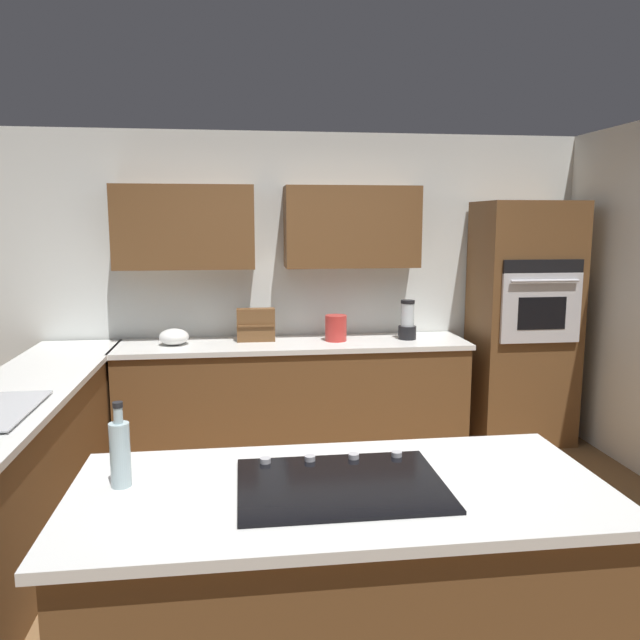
{
  "coord_description": "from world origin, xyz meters",
  "views": [
    {
      "loc": [
        0.52,
        3.22,
        1.87
      ],
      "look_at": [
        -0.05,
        -1.23,
        1.16
      ],
      "focal_mm": 34.9,
      "sensor_mm": 36.0,
      "label": 1
    }
  ],
  "objects": [
    {
      "name": "ground_plane",
      "position": [
        0.0,
        0.0,
        0.0
      ],
      "size": [
        14.0,
        14.0,
        0.0
      ],
      "primitive_type": "plane",
      "color": "brown"
    },
    {
      "name": "wall_back",
      "position": [
        0.07,
        -2.05,
        1.43
      ],
      "size": [
        6.0,
        0.44,
        2.6
      ],
      "color": "silver",
      "rests_on": "ground"
    },
    {
      "name": "lower_cabinets_back",
      "position": [
        0.1,
        -1.72,
        0.43
      ],
      "size": [
        2.8,
        0.6,
        0.86
      ],
      "primitive_type": "cube",
      "color": "brown",
      "rests_on": "ground"
    },
    {
      "name": "countertop_back",
      "position": [
        0.1,
        -1.72,
        0.88
      ],
      "size": [
        2.84,
        0.64,
        0.04
      ],
      "primitive_type": "cube",
      "color": "silver",
      "rests_on": "lower_cabinets_back"
    },
    {
      "name": "lower_cabinets_side",
      "position": [
        1.82,
        -0.55,
        0.43
      ],
      "size": [
        0.6,
        2.9,
        0.86
      ],
      "primitive_type": "cube",
      "color": "brown",
      "rests_on": "ground"
    },
    {
      "name": "countertop_side",
      "position": [
        1.82,
        -0.55,
        0.88
      ],
      "size": [
        0.64,
        2.94,
        0.04
      ],
      "primitive_type": "cube",
      "color": "silver",
      "rests_on": "lower_cabinets_side"
    },
    {
      "name": "island_base",
      "position": [
        0.16,
        1.07,
        0.43
      ],
      "size": [
        1.91,
        0.83,
        0.86
      ],
      "primitive_type": "cube",
      "color": "brown",
      "rests_on": "ground"
    },
    {
      "name": "island_top",
      "position": [
        0.16,
        1.07,
        0.88
      ],
      "size": [
        1.99,
        0.91,
        0.04
      ],
      "primitive_type": "cube",
      "color": "silver",
      "rests_on": "island_base"
    },
    {
      "name": "wall_oven",
      "position": [
        -1.85,
        -1.72,
        1.02
      ],
      "size": [
        0.8,
        0.66,
        2.03
      ],
      "color": "brown",
      "rests_on": "ground"
    },
    {
      "name": "cooktop",
      "position": [
        0.16,
        1.06,
        0.91
      ],
      "size": [
        0.76,
        0.56,
        0.03
      ],
      "color": "black",
      "rests_on": "island_top"
    },
    {
      "name": "blender",
      "position": [
        -0.85,
        -1.73,
        1.04
      ],
      "size": [
        0.15,
        0.15,
        0.33
      ],
      "color": "black",
      "rests_on": "countertop_back"
    },
    {
      "name": "mixing_bowl",
      "position": [
        1.05,
        -1.73,
        0.96
      ],
      "size": [
        0.23,
        0.23,
        0.13
      ],
      "primitive_type": "ellipsoid",
      "color": "white",
      "rests_on": "countertop_back"
    },
    {
      "name": "spice_rack",
      "position": [
        0.4,
        -1.8,
        1.04
      ],
      "size": [
        0.31,
        0.11,
        0.27
      ],
      "color": "brown",
      "rests_on": "countertop_back"
    },
    {
      "name": "kettle",
      "position": [
        -0.25,
        -1.73,
        1.01
      ],
      "size": [
        0.18,
        0.18,
        0.21
      ],
      "primitive_type": "cylinder",
      "color": "red",
      "rests_on": "countertop_back"
    },
    {
      "name": "oil_bottle",
      "position": [
        0.97,
        0.96,
        1.03
      ],
      "size": [
        0.07,
        0.07,
        0.32
      ],
      "color": "silver",
      "rests_on": "island_top"
    }
  ]
}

